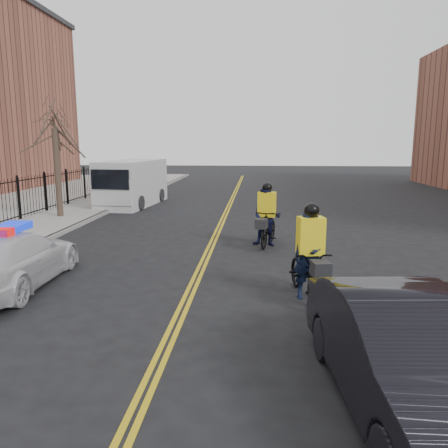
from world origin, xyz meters
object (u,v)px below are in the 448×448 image
Objects in this scene: cyclist_far at (266,221)px; cyclist_near at (310,265)px; dark_sedan at (407,357)px; cargo_van at (132,184)px; police_cruiser at (12,259)px.

cyclist_near is at bearing -66.92° from cyclist_far.
dark_sedan is 2.02× the size of cyclist_near.
cargo_van is 16.71m from cyclist_near.
cyclist_near reaches higher than police_cruiser.
cyclist_near is (7.19, -0.24, 0.07)m from police_cruiser.
police_cruiser is 14.32m from cargo_van.
cyclist_near is at bearing 175.19° from police_cruiser.
cargo_van is (-9.03, 18.78, 0.46)m from dark_sedan.
cyclist_near is (-0.74, 4.28, -0.01)m from dark_sedan.
police_cruiser is at bearing 168.38° from cyclist_near.
cargo_van reaches higher than cyclist_far.
dark_sedan is (7.93, -4.52, 0.08)m from police_cruiser.
cyclist_far reaches higher than dark_sedan.
cyclist_far is at bearing -145.21° from police_cruiser.
cyclist_far is at bearing 90.03° from cyclist_near.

